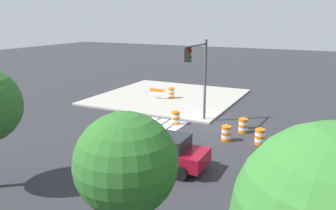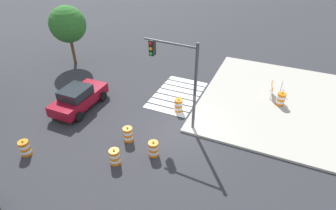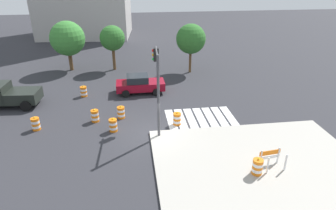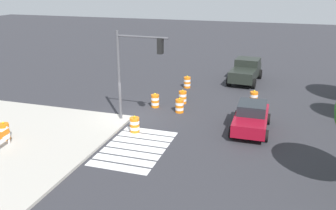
# 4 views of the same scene
# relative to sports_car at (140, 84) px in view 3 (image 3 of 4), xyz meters

# --- Properties ---
(ground_plane) EXTENTS (120.00, 120.00, 0.00)m
(ground_plane) POSITION_rel_sports_car_xyz_m (0.30, -7.38, -0.81)
(ground_plane) COLOR #2D2D33
(sidewalk_corner) EXTENTS (12.00, 12.00, 0.15)m
(sidewalk_corner) POSITION_rel_sports_car_xyz_m (6.30, -13.38, -0.74)
(sidewalk_corner) COLOR #ADA89E
(sidewalk_corner) RESTS_ON ground
(crosswalk_stripes) EXTENTS (5.10, 3.20, 0.02)m
(crosswalk_stripes) POSITION_rel_sports_car_xyz_m (4.30, -5.58, -0.80)
(crosswalk_stripes) COLOR silver
(crosswalk_stripes) RESTS_ON ground
(sports_car) EXTENTS (4.31, 2.17, 1.63)m
(sports_car) POSITION_rel_sports_car_xyz_m (0.00, 0.00, 0.00)
(sports_car) COLOR maroon
(sports_car) RESTS_ON ground
(pickup_truck) EXTENTS (5.29, 2.67, 1.92)m
(pickup_truck) POSITION_rel_sports_car_xyz_m (-11.03, -1.47, 0.16)
(pickup_truck) COLOR black
(pickup_truck) RESTS_ON ground
(traffic_barrel_near_corner) EXTENTS (0.56, 0.56, 1.02)m
(traffic_barrel_near_corner) POSITION_rel_sports_car_xyz_m (-7.51, -5.86, -0.36)
(traffic_barrel_near_corner) COLOR orange
(traffic_barrel_near_corner) RESTS_ON ground
(traffic_barrel_crosswalk_end) EXTENTS (0.56, 0.56, 1.02)m
(traffic_barrel_crosswalk_end) POSITION_rel_sports_car_xyz_m (-4.94, -0.25, -0.36)
(traffic_barrel_crosswalk_end) COLOR orange
(traffic_barrel_crosswalk_end) RESTS_ON ground
(traffic_barrel_median_near) EXTENTS (0.56, 0.56, 1.02)m
(traffic_barrel_median_near) POSITION_rel_sports_car_xyz_m (-3.53, -5.15, -0.36)
(traffic_barrel_median_near) COLOR orange
(traffic_barrel_median_near) RESTS_ON ground
(traffic_barrel_median_far) EXTENTS (0.56, 0.56, 1.02)m
(traffic_barrel_median_far) POSITION_rel_sports_car_xyz_m (2.37, -6.42, -0.36)
(traffic_barrel_median_far) COLOR orange
(traffic_barrel_median_far) RESTS_ON ground
(traffic_barrel_far_curb) EXTENTS (0.56, 0.56, 1.02)m
(traffic_barrel_far_curb) POSITION_rel_sports_car_xyz_m (-1.64, -4.84, -0.36)
(traffic_barrel_far_curb) COLOR orange
(traffic_barrel_far_curb) RESTS_ON ground
(traffic_barrel_lane_center) EXTENTS (0.56, 0.56, 1.02)m
(traffic_barrel_lane_center) POSITION_rel_sports_car_xyz_m (-2.15, -6.76, -0.36)
(traffic_barrel_lane_center) COLOR orange
(traffic_barrel_lane_center) RESTS_ON ground
(traffic_barrel_on_sidewalk) EXTENTS (0.56, 0.56, 1.02)m
(traffic_barrel_on_sidewalk) POSITION_rel_sports_car_xyz_m (5.74, -12.71, -0.21)
(traffic_barrel_on_sidewalk) COLOR orange
(traffic_barrel_on_sidewalk) RESTS_ON sidewalk_corner
(construction_barricade) EXTENTS (1.32, 0.92, 1.00)m
(construction_barricade) POSITION_rel_sports_car_xyz_m (6.78, -12.11, -0.09)
(construction_barricade) COLOR silver
(construction_barricade) RESTS_ON sidewalk_corner
(traffic_light_pole) EXTENTS (0.48, 3.29, 5.50)m
(traffic_light_pole) POSITION_rel_sports_car_xyz_m (0.95, -6.84, 3.10)
(traffic_light_pole) COLOR #4C4C51
(traffic_light_pole) RESTS_ON sidewalk_corner
(street_tree_streetside_near) EXTENTS (3.08, 3.08, 5.15)m
(street_tree_streetside_near) POSITION_rel_sports_car_xyz_m (5.63, 5.05, 2.78)
(street_tree_streetside_near) COLOR brown
(street_tree_streetside_near) RESTS_ON ground
(street_tree_streetside_mid) EXTENTS (3.66, 3.66, 5.32)m
(street_tree_streetside_mid) POSITION_rel_sports_car_xyz_m (-7.21, 7.50, 2.67)
(street_tree_streetside_mid) COLOR brown
(street_tree_streetside_mid) RESTS_ON ground
(street_tree_streetside_far) EXTENTS (2.67, 2.67, 4.83)m
(street_tree_streetside_far) POSITION_rel_sports_car_xyz_m (-2.50, 7.04, 2.65)
(street_tree_streetside_far) COLOR brown
(street_tree_streetside_far) RESTS_ON ground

